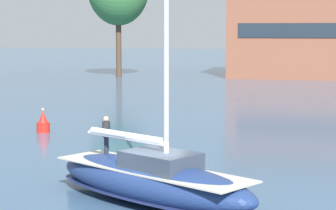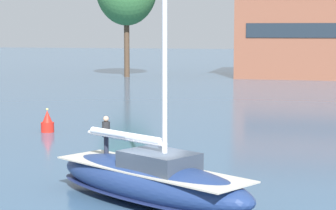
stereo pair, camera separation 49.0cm
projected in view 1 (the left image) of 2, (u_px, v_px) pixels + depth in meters
name	position (u px, v px, depth m)	size (l,w,h in m)	color
ground_plane	(151.00, 203.00, 25.75)	(400.00, 400.00, 0.00)	#385675
sailboat_main	(152.00, 179.00, 25.62)	(10.24, 7.68, 14.03)	navy
channel_buoy	(43.00, 123.00, 43.25)	(0.87, 0.87, 1.60)	red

